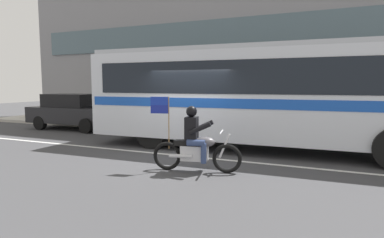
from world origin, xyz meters
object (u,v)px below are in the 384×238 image
at_px(transit_bus, 271,91).
at_px(fire_hydrant, 220,121).
at_px(parked_sedan_curbside, 75,111).
at_px(motorcycle_with_rider, 195,144).

bearing_deg(transit_bus, fire_hydrant, 132.77).
bearing_deg(parked_sedan_curbside, motorcycle_with_rider, -29.72).
relative_size(parked_sedan_curbside, fire_hydrant, 5.89).
distance_m(motorcycle_with_rider, parked_sedan_curbside, 9.25).
distance_m(transit_bus, parked_sedan_curbside, 9.39).
bearing_deg(fire_hydrant, transit_bus, -47.23).
height_order(motorcycle_with_rider, fire_hydrant, motorcycle_with_rider).
bearing_deg(transit_bus, motorcycle_with_rider, -110.58).
bearing_deg(fire_hydrant, parked_sedan_curbside, -167.96).
bearing_deg(parked_sedan_curbside, fire_hydrant, 12.04).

